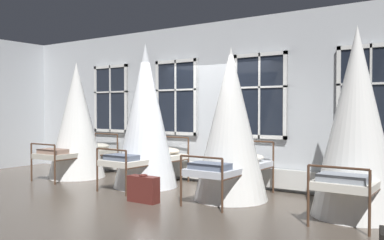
# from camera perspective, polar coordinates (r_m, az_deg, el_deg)

# --- Properties ---
(ground) EXTENTS (21.36, 21.36, 0.00)m
(ground) POSITION_cam_1_polar(r_m,az_deg,el_deg) (8.02, -1.08, -9.77)
(ground) COLOR brown
(back_wall_with_windows) EXTENTS (11.68, 0.10, 3.39)m
(back_wall_with_windows) POSITION_cam_1_polar(r_m,az_deg,el_deg) (8.89, 3.51, 2.31)
(back_wall_with_windows) COLOR silver
(back_wall_with_windows) RESTS_ON ground
(window_bank) EXTENTS (7.22, 0.10, 2.59)m
(window_bank) POSITION_cam_1_polar(r_m,az_deg,el_deg) (8.80, 3.09, -1.98)
(window_bank) COLOR black
(window_bank) RESTS_ON ground
(cot_first) EXTENTS (1.29, 1.92, 2.64)m
(cot_first) POSITION_cam_1_polar(r_m,az_deg,el_deg) (10.04, -15.32, -0.17)
(cot_first) COLOR #4C3323
(cot_first) RESTS_ON ground
(cot_second) EXTENTS (1.29, 1.92, 2.89)m
(cot_second) POSITION_cam_1_polar(r_m,az_deg,el_deg) (8.55, -6.31, 0.39)
(cot_second) COLOR #4C3323
(cot_second) RESTS_ON ground
(cot_third) EXTENTS (1.29, 1.90, 2.64)m
(cot_third) POSITION_cam_1_polar(r_m,az_deg,el_deg) (7.33, 5.26, -0.73)
(cot_third) COLOR #4C3323
(cot_third) RESTS_ON ground
(cot_fourth) EXTENTS (1.29, 1.90, 2.78)m
(cot_fourth) POSITION_cam_1_polar(r_m,az_deg,el_deg) (6.58, 21.35, -0.47)
(cot_fourth) COLOR #4C3323
(cot_fourth) RESTS_ON ground
(suitcase_dark) EXTENTS (0.56, 0.22, 0.47)m
(suitcase_dark) POSITION_cam_1_polar(r_m,az_deg,el_deg) (7.21, -6.59, -9.25)
(suitcase_dark) COLOR #5B231E
(suitcase_dark) RESTS_ON ground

